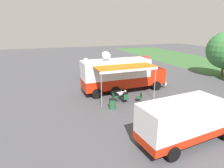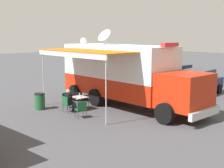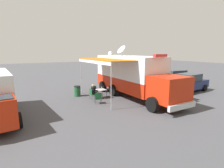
# 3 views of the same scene
# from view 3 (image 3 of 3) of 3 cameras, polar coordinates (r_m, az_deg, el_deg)

# --- Properties ---
(ground_plane) EXTENTS (100.00, 100.00, 0.00)m
(ground_plane) POSITION_cam_3_polar(r_m,az_deg,el_deg) (16.23, 5.13, -3.57)
(ground_plane) COLOR #47474C
(lot_stripe) EXTENTS (0.21, 4.80, 0.01)m
(lot_stripe) POSITION_cam_3_polar(r_m,az_deg,el_deg) (17.22, 13.34, -2.98)
(lot_stripe) COLOR silver
(lot_stripe) RESTS_ON ground
(command_truck) EXTENTS (5.00, 9.53, 4.53)m
(command_truck) POSITION_cam_3_polar(r_m,az_deg,el_deg) (15.25, 6.78, 2.93)
(command_truck) COLOR red
(command_truck) RESTS_ON ground
(folding_table) EXTENTS (0.81, 0.81, 0.73)m
(folding_table) POSITION_cam_3_polar(r_m,az_deg,el_deg) (15.13, -3.62, -1.97)
(folding_table) COLOR silver
(folding_table) RESTS_ON ground
(water_bottle) EXTENTS (0.07, 0.07, 0.22)m
(water_bottle) POSITION_cam_3_polar(r_m,az_deg,el_deg) (15.17, -3.39, -1.31)
(water_bottle) COLOR silver
(water_bottle) RESTS_ON folding_table
(folding_chair_at_table) EXTENTS (0.49, 0.49, 0.87)m
(folding_chair_at_table) POSITION_cam_3_polar(r_m,az_deg,el_deg) (14.82, -6.34, -2.92)
(folding_chair_at_table) COLOR #19562D
(folding_chair_at_table) RESTS_ON ground
(folding_chair_beside_table) EXTENTS (0.49, 0.49, 0.87)m
(folding_chair_beside_table) POSITION_cam_3_polar(r_m,az_deg,el_deg) (15.84, -5.64, -2.02)
(folding_chair_beside_table) COLOR #19562D
(folding_chair_beside_table) RESTS_ON ground
(folding_chair_spare_by_truck) EXTENTS (0.59, 0.59, 0.87)m
(folding_chair_spare_by_truck) POSITION_cam_3_polar(r_m,az_deg,el_deg) (13.49, -4.40, -4.23)
(folding_chair_spare_by_truck) COLOR #19562D
(folding_chair_spare_by_truck) RESTS_ON ground
(seated_responder) EXTENTS (0.67, 0.56, 1.25)m
(seated_responder) POSITION_cam_3_polar(r_m,az_deg,el_deg) (14.86, -5.69, -2.32)
(seated_responder) COLOR black
(seated_responder) RESTS_ON ground
(trash_bin) EXTENTS (0.57, 0.57, 0.91)m
(trash_bin) POSITION_cam_3_polar(r_m,az_deg,el_deg) (16.03, -11.01, -2.22)
(trash_bin) COLOR #235B33
(trash_bin) RESTS_ON ground
(car_behind_truck) EXTENTS (4.40, 2.43, 1.76)m
(car_behind_truck) POSITION_cam_3_polar(r_m,az_deg,el_deg) (19.07, 23.40, 0.42)
(car_behind_truck) COLOR navy
(car_behind_truck) RESTS_ON ground
(car_far_corner) EXTENTS (4.36, 2.35, 1.76)m
(car_far_corner) POSITION_cam_3_polar(r_m,az_deg,el_deg) (21.88, 19.15, 1.92)
(car_far_corner) COLOR #B2B5BA
(car_far_corner) RESTS_ON ground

